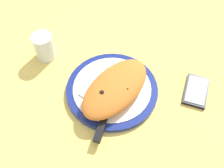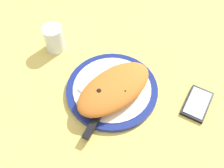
% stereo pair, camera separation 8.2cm
% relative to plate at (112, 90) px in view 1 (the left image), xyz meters
% --- Properties ---
extents(ground_plane, '(1.50, 1.50, 0.03)m').
position_rel_plate_xyz_m(ground_plane, '(0.00, 0.00, -0.02)').
color(ground_plane, '#EACC60').
extents(plate, '(0.28, 0.28, 0.02)m').
position_rel_plate_xyz_m(plate, '(0.00, 0.00, 0.00)').
color(plate, navy).
rests_on(plate, ground_plane).
extents(calzone, '(0.27, 0.16, 0.05)m').
position_rel_plate_xyz_m(calzone, '(0.01, 0.02, 0.04)').
color(calzone, orange).
rests_on(calzone, plate).
extents(fork, '(0.17, 0.05, 0.00)m').
position_rel_plate_xyz_m(fork, '(0.02, -0.05, 0.01)').
color(fork, silver).
rests_on(fork, plate).
extents(knife, '(0.20, 0.13, 0.01)m').
position_rel_plate_xyz_m(knife, '(0.09, 0.06, 0.01)').
color(knife, silver).
rests_on(knife, plate).
extents(smartphone, '(0.13, 0.11, 0.01)m').
position_rel_plate_xyz_m(smartphone, '(-0.19, 0.18, -0.00)').
color(smartphone, black).
rests_on(smartphone, ground_plane).
extents(water_glass, '(0.07, 0.07, 0.09)m').
position_rel_plate_xyz_m(water_glass, '(0.06, -0.25, 0.03)').
color(water_glass, silver).
rests_on(water_glass, ground_plane).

